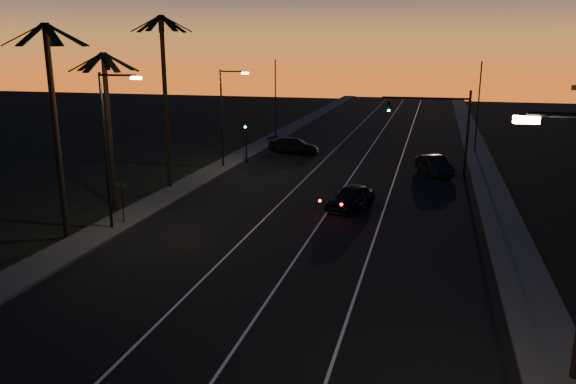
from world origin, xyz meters
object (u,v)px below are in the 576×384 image
(lead_car, at_px, (351,197))
(right_car, at_px, (434,165))
(signal_mast, at_px, (438,117))
(cross_car, at_px, (294,146))

(lead_car, xyz_separation_m, right_car, (5.24, 11.92, 0.01))
(signal_mast, relative_size, right_car, 1.43)
(cross_car, bearing_deg, signal_mast, -24.91)
(signal_mast, bearing_deg, cross_car, 155.09)
(signal_mast, xyz_separation_m, lead_car, (-5.31, -12.08, -4.00))
(signal_mast, distance_m, right_car, 4.00)
(right_car, distance_m, cross_car, 15.24)
(signal_mast, height_order, cross_car, signal_mast)
(cross_car, bearing_deg, right_car, -25.56)
(signal_mast, height_order, lead_car, signal_mast)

